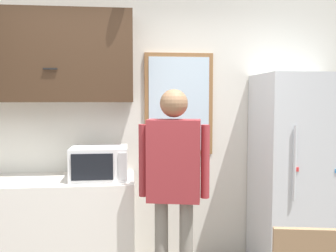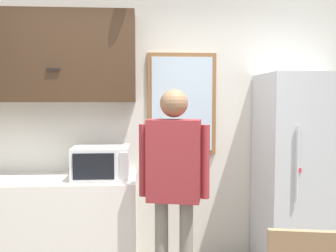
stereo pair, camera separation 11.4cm
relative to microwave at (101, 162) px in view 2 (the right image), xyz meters
The scene contains 7 objects.
back_wall 0.57m from the microwave, 53.12° to the left, with size 6.00×0.06×2.70m.
counter 1.00m from the microwave, behind, with size 2.21×0.65×0.90m.
upper_cabinets 1.26m from the microwave, 166.39° to the left, with size 2.21×0.35×0.83m.
microwave is the anchor object (origin of this frame).
person 0.74m from the microwave, 33.13° to the right, with size 0.56×0.30×1.69m.
refrigerator 1.89m from the microwave, ahead, with size 0.81×0.72×1.85m.
window 0.99m from the microwave, 24.35° to the left, with size 0.68×0.05×1.01m.
Camera 2 is at (0.08, -2.01, 1.62)m, focal length 40.00 mm.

